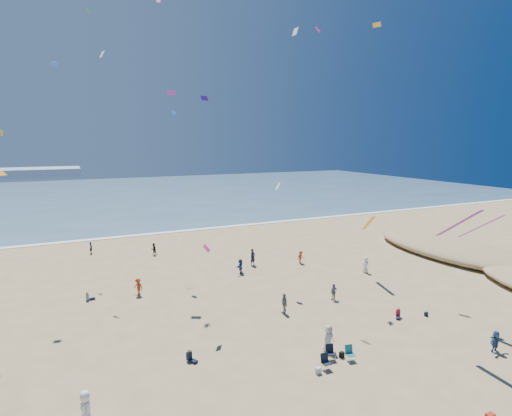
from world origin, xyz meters
name	(u,v)px	position (x,y,z in m)	size (l,w,h in m)	color
ocean	(109,195)	(0.00, 95.00, 0.03)	(220.00, 100.00, 0.06)	#476B84
surf_line	(141,235)	(0.00, 45.00, 0.04)	(220.00, 1.20, 0.08)	white
standing_flyers	(270,291)	(6.41, 14.48, 0.83)	(29.08, 42.59, 1.95)	#A33717
seated_group	(265,362)	(1.12, 4.80, 0.42)	(23.54, 30.01, 0.84)	white
chair_cluster	(336,356)	(5.49, 3.39, 0.50)	(2.65, 1.47, 1.00)	black
white_tote	(318,371)	(3.83, 2.91, 0.20)	(0.35, 0.20, 0.40)	silver
black_backpack	(342,355)	(6.28, 3.82, 0.19)	(0.30, 0.22, 0.38)	black
cooler	(490,416)	(9.52, -4.22, 0.15)	(0.45, 0.30, 0.30)	#A62717
navy_bag	(426,314)	(16.38, 6.05, 0.17)	(0.28, 0.18, 0.34)	black
kites_aloft	(309,142)	(9.39, 13.18, 13.97)	(35.65, 37.83, 27.74)	blue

